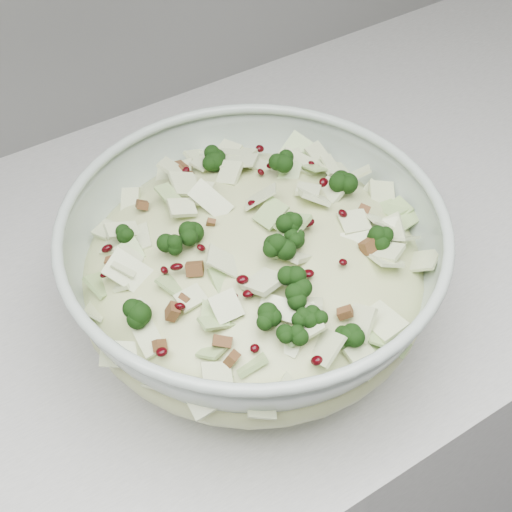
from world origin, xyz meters
The scene contains 3 objects.
counter centered at (0.00, 1.70, 0.45)m, with size 3.60×0.60×0.90m, color silver.
mixing_bowl centered at (-0.04, 1.60, 0.97)m, with size 0.42×0.42×0.13m.
salad centered at (-0.04, 1.60, 0.99)m, with size 0.41×0.41×0.14m.
Camera 1 is at (-0.26, 1.24, 1.45)m, focal length 50.00 mm.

